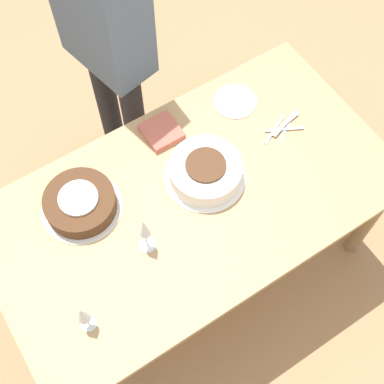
% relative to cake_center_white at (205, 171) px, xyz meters
% --- Properties ---
extents(ground_plane, '(12.00, 12.00, 0.00)m').
position_rel_cake_center_white_xyz_m(ground_plane, '(0.10, 0.05, -0.78)').
color(ground_plane, '#A87F56').
extents(dining_table, '(1.65, 0.91, 0.73)m').
position_rel_cake_center_white_xyz_m(dining_table, '(0.10, 0.05, -0.15)').
color(dining_table, tan).
rests_on(dining_table, ground_plane).
extents(cake_center_white, '(0.33, 0.33, 0.10)m').
position_rel_cake_center_white_xyz_m(cake_center_white, '(0.00, 0.00, 0.00)').
color(cake_center_white, white).
rests_on(cake_center_white, dining_table).
extents(cake_front_chocolate, '(0.32, 0.32, 0.09)m').
position_rel_cake_center_white_xyz_m(cake_front_chocolate, '(0.49, -0.15, -0.01)').
color(cake_front_chocolate, white).
rests_on(cake_front_chocolate, dining_table).
extents(wine_glass_near, '(0.07, 0.07, 0.22)m').
position_rel_cake_center_white_xyz_m(wine_glass_near, '(0.35, 0.13, 0.10)').
color(wine_glass_near, silver).
rests_on(wine_glass_near, dining_table).
extents(wine_glass_far, '(0.06, 0.06, 0.18)m').
position_rel_cake_center_white_xyz_m(wine_glass_far, '(0.68, 0.28, 0.08)').
color(wine_glass_far, silver).
rests_on(wine_glass_far, dining_table).
extents(dessert_plate_left, '(0.19, 0.19, 0.01)m').
position_rel_cake_center_white_xyz_m(dessert_plate_left, '(-0.32, -0.25, -0.04)').
color(dessert_plate_left, white).
rests_on(dessert_plate_left, dining_table).
extents(fork_pile, '(0.21, 0.11, 0.01)m').
position_rel_cake_center_white_xyz_m(fork_pile, '(-0.41, -0.02, -0.04)').
color(fork_pile, silver).
rests_on(fork_pile, dining_table).
extents(napkin_stack, '(0.15, 0.15, 0.03)m').
position_rel_cake_center_white_xyz_m(napkin_stack, '(0.04, -0.28, -0.03)').
color(napkin_stack, '#B75B4C').
rests_on(napkin_stack, dining_table).
extents(person_cutting, '(0.30, 0.44, 1.68)m').
position_rel_cake_center_white_xyz_m(person_cutting, '(0.05, -0.69, 0.24)').
color(person_cutting, '#232328').
rests_on(person_cutting, ground_plane).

